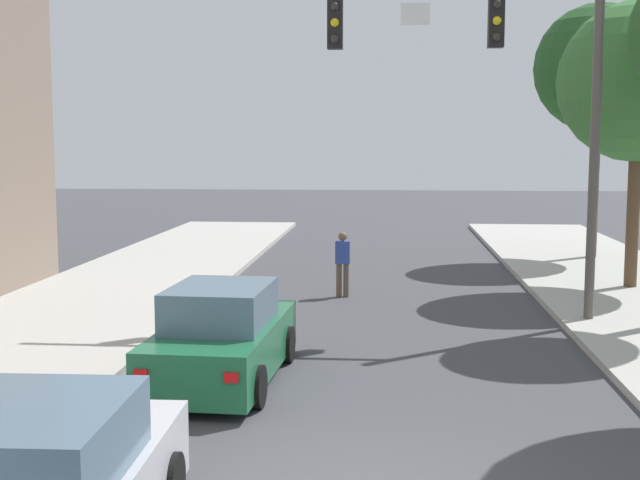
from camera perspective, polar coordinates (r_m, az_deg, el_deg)
traffic_signal_mast at (r=18.09m, az=12.04°, el=11.27°), size 7.01×0.38×7.50m
car_lead_green at (r=13.70m, az=-6.61°, el=-6.63°), size 1.99×4.31×1.60m
pedestrian_crossing_road at (r=21.01m, az=1.54°, el=-1.42°), size 0.36×0.22×1.64m
street_tree_third at (r=22.98m, az=20.81°, el=9.97°), size 4.05×4.05×7.26m
street_tree_farthest at (r=28.65m, az=18.35°, el=10.98°), size 4.05×4.05×8.10m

